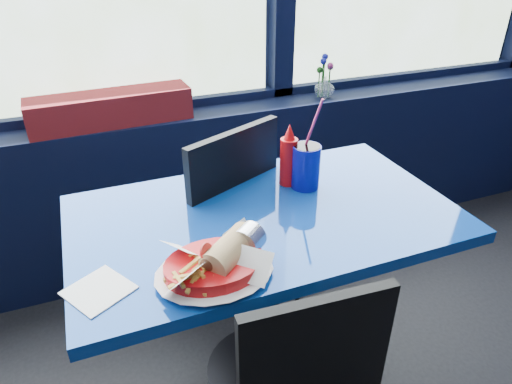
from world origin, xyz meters
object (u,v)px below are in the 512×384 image
Objects in this scene: chair_near_back at (239,215)px; food_basket at (216,263)px; soda_cup at (306,166)px; planter_box at (111,108)px; flower_vase at (325,84)px; near_table at (264,259)px; ketchup_bottle at (289,158)px.

chair_near_back reaches higher than food_basket.
soda_cup is (0.43, 0.34, 0.04)m from food_basket.
planter_box is 3.17× the size of flower_vase.
flower_vase reaches higher than food_basket.
soda_cup is (-0.47, -0.72, -0.03)m from flower_vase.
chair_near_back is at bearing 85.69° from near_table.
flower_vase is 0.65× the size of soda_cup.
ketchup_bottle reaches higher than chair_near_back.
near_table is 0.35m from ketchup_bottle.
near_table is at bearing -151.31° from soda_cup.
soda_cup is (0.20, 0.11, 0.26)m from near_table.
soda_cup is (0.05, -0.04, -0.02)m from ketchup_bottle.
planter_box is at bearing 82.17° from food_basket.
ketchup_bottle is at bearing -56.19° from planter_box.
ketchup_bottle is 0.07m from soda_cup.
near_table is 5.39× the size of ketchup_bottle.
ketchup_bottle is at bearing 30.25° from food_basket.
soda_cup is (0.17, -0.22, 0.29)m from chair_near_back.
planter_box reaches higher than near_table.
planter_box is 0.86m from ketchup_bottle.
flower_vase reaches higher than near_table.
chair_near_back is 1.41× the size of planter_box.
flower_vase is at bearing 52.72° from ketchup_bottle.
flower_vase reaches higher than ketchup_bottle.
chair_near_back is 0.87m from flower_vase.
ketchup_bottle is at bearing 136.63° from soda_cup.
chair_near_back reaches higher than planter_box.
chair_near_back is 0.37m from ketchup_bottle.
soda_cup is at bearing 103.69° from chair_near_back.
chair_near_back is at bearing 50.50° from food_basket.
planter_box is (-0.36, 0.84, 0.30)m from near_table.
planter_box is 0.92m from soda_cup.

